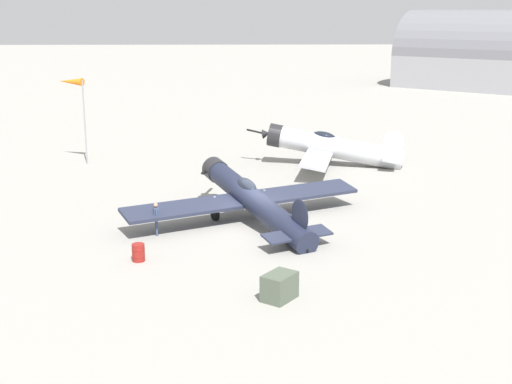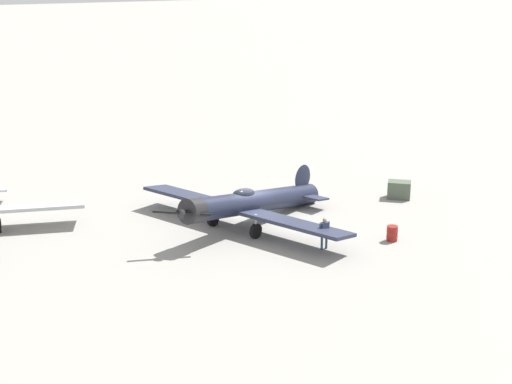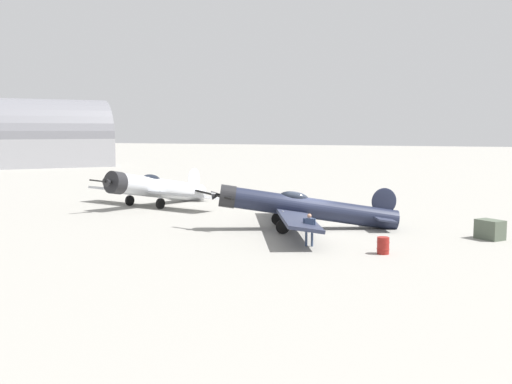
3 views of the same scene
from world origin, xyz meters
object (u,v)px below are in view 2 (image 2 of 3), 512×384
Objects in this scene: airplane_foreground at (250,203)px; fuel_drum at (392,233)px; equipment_crate at (399,190)px; ground_crew_mechanic at (324,230)px.

airplane_foreground is 15.97× the size of fuel_drum.
fuel_drum is at bearing 111.81° from airplane_foreground.
fuel_drum is (-4.52, -6.07, -0.13)m from equipment_crate.
equipment_crate is 2.06× the size of fuel_drum.
ground_crew_mechanic reaches higher than equipment_crate.
equipment_crate is at bearing 53.36° from fuel_drum.
equipment_crate is (8.32, 5.68, -0.48)m from ground_crew_mechanic.
airplane_foreground is at bearing 138.35° from fuel_drum.
airplane_foreground is 7.73× the size of ground_crew_mechanic.
ground_crew_mechanic is 10.09m from equipment_crate.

